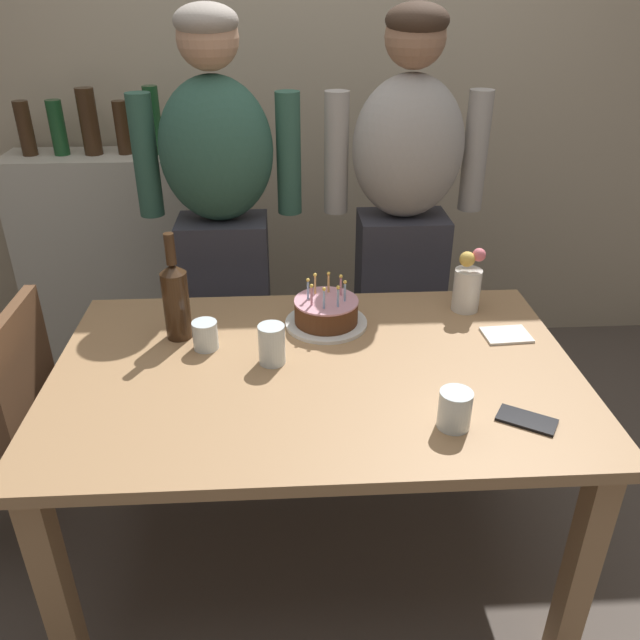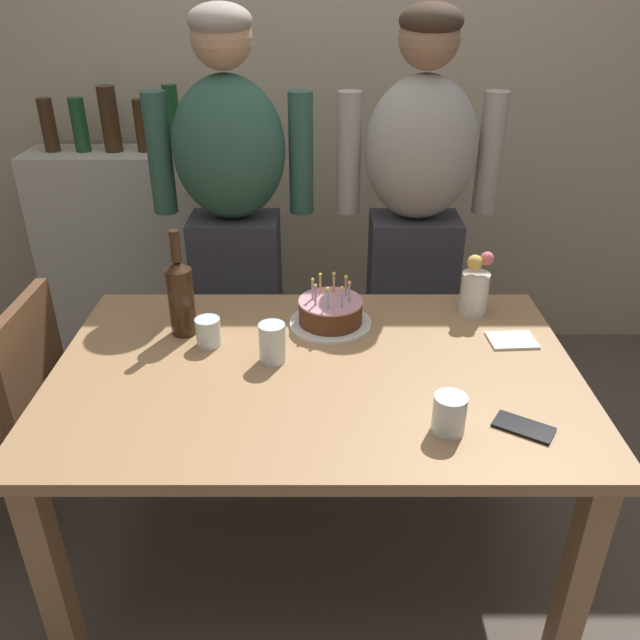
% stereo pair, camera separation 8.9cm
% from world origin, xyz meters
% --- Properties ---
extents(ground_plane, '(10.00, 10.00, 0.00)m').
position_xyz_m(ground_plane, '(0.00, 0.00, 0.00)').
color(ground_plane, '#564C44').
extents(back_wall, '(5.20, 0.10, 2.60)m').
position_xyz_m(back_wall, '(0.00, 1.55, 1.30)').
color(back_wall, tan).
rests_on(back_wall, ground_plane).
extents(dining_table, '(1.50, 0.96, 0.74)m').
position_xyz_m(dining_table, '(0.00, 0.00, 0.64)').
color(dining_table, '#A37A51').
rests_on(dining_table, ground_plane).
extents(birthday_cake, '(0.26, 0.26, 0.16)m').
position_xyz_m(birthday_cake, '(0.05, 0.26, 0.78)').
color(birthday_cake, white).
rests_on(birthday_cake, dining_table).
extents(water_glass_near, '(0.08, 0.08, 0.09)m').
position_xyz_m(water_glass_near, '(-0.32, 0.13, 0.78)').
color(water_glass_near, silver).
rests_on(water_glass_near, dining_table).
extents(water_glass_far, '(0.08, 0.08, 0.12)m').
position_xyz_m(water_glass_far, '(-0.12, 0.04, 0.80)').
color(water_glass_far, silver).
rests_on(water_glass_far, dining_table).
extents(water_glass_side, '(0.08, 0.08, 0.10)m').
position_xyz_m(water_glass_side, '(0.33, -0.29, 0.79)').
color(water_glass_side, silver).
rests_on(water_glass_side, dining_table).
extents(wine_bottle, '(0.08, 0.08, 0.34)m').
position_xyz_m(wine_bottle, '(-0.41, 0.21, 0.87)').
color(wine_bottle, '#382314').
rests_on(wine_bottle, dining_table).
extents(cell_phone, '(0.16, 0.14, 0.01)m').
position_xyz_m(cell_phone, '(0.52, -0.28, 0.74)').
color(cell_phone, black).
rests_on(cell_phone, dining_table).
extents(napkin_stack, '(0.15, 0.11, 0.01)m').
position_xyz_m(napkin_stack, '(0.60, 0.15, 0.74)').
color(napkin_stack, white).
rests_on(napkin_stack, dining_table).
extents(flower_vase, '(0.09, 0.09, 0.22)m').
position_xyz_m(flower_vase, '(0.52, 0.34, 0.83)').
color(flower_vase, silver).
rests_on(flower_vase, dining_table).
extents(person_man_bearded, '(0.61, 0.27, 1.66)m').
position_xyz_m(person_man_bearded, '(-0.32, 0.78, 0.87)').
color(person_man_bearded, '#33333D').
rests_on(person_man_bearded, ground_plane).
extents(person_woman_cardigan, '(0.61, 0.27, 1.66)m').
position_xyz_m(person_woman_cardigan, '(0.38, 0.78, 0.87)').
color(person_woman_cardigan, '#33333D').
rests_on(person_woman_cardigan, ground_plane).
extents(dining_chair, '(0.42, 0.42, 0.87)m').
position_xyz_m(dining_chair, '(-0.98, 0.13, 0.52)').
color(dining_chair, brown).
rests_on(dining_chair, ground_plane).
extents(shelf_cabinet, '(0.81, 0.30, 1.32)m').
position_xyz_m(shelf_cabinet, '(-0.91, 1.33, 0.53)').
color(shelf_cabinet, beige).
rests_on(shelf_cabinet, ground_plane).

